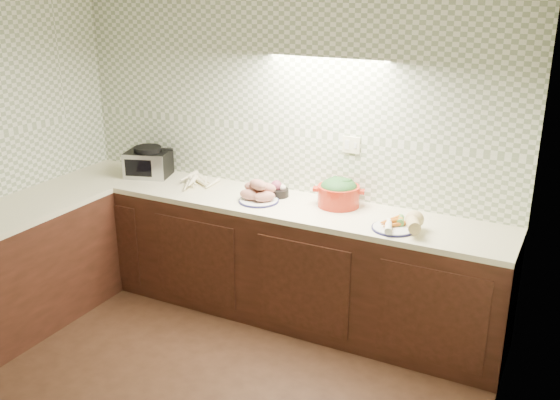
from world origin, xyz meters
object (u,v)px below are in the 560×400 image
at_px(onion_bowl, 278,190).
at_px(parsnip_pile, 202,181).
at_px(dutch_oven, 339,192).
at_px(toaster_oven, 148,162).
at_px(sweet_potato_plate, 259,193).
at_px(veg_plate, 404,223).

bearing_deg(onion_bowl, parsnip_pile, -177.20).
relative_size(parsnip_pile, dutch_oven, 1.03).
distance_m(toaster_oven, sweet_potato_plate, 1.13).
bearing_deg(dutch_oven, veg_plate, -38.52).
height_order(sweet_potato_plate, veg_plate, sweet_potato_plate).
bearing_deg(onion_bowl, sweet_potato_plate, -113.72).
bearing_deg(dutch_oven, parsnip_pile, 165.85).
xyz_separation_m(sweet_potato_plate, veg_plate, (1.11, -0.05, -0.01)).
bearing_deg(veg_plate, dutch_oven, 157.85).
height_order(toaster_oven, onion_bowl, toaster_oven).
bearing_deg(parsnip_pile, onion_bowl, 2.80).
relative_size(sweet_potato_plate, onion_bowl, 1.89).
height_order(toaster_oven, parsnip_pile, toaster_oven).
bearing_deg(toaster_oven, sweet_potato_plate, -24.16).
distance_m(onion_bowl, veg_plate, 1.05).
height_order(onion_bowl, dutch_oven, dutch_oven).
xyz_separation_m(parsnip_pile, sweet_potato_plate, (0.59, -0.13, 0.03)).
bearing_deg(parsnip_pile, toaster_oven, -179.78).
relative_size(sweet_potato_plate, dutch_oven, 0.80).
distance_m(sweet_potato_plate, onion_bowl, 0.18).
height_order(parsnip_pile, veg_plate, veg_plate).
bearing_deg(veg_plate, onion_bowl, 168.44).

